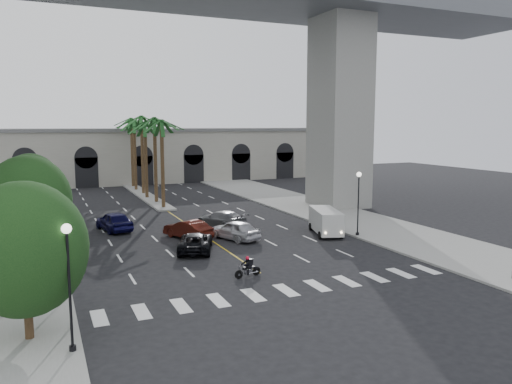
# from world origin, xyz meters

# --- Properties ---
(ground) EXTENTS (140.00, 140.00, 0.00)m
(ground) POSITION_xyz_m (0.00, 0.00, 0.00)
(ground) COLOR black
(ground) RESTS_ON ground
(sidewalk_left) EXTENTS (8.00, 100.00, 0.15)m
(sidewalk_left) POSITION_xyz_m (-15.00, 15.00, 0.07)
(sidewalk_left) COLOR gray
(sidewalk_left) RESTS_ON ground
(sidewalk_right) EXTENTS (8.00, 100.00, 0.15)m
(sidewalk_right) POSITION_xyz_m (15.00, 15.00, 0.07)
(sidewalk_right) COLOR gray
(sidewalk_right) RESTS_ON ground
(median) EXTENTS (2.00, 24.00, 0.20)m
(median) POSITION_xyz_m (0.00, 38.00, 0.10)
(median) COLOR gray
(median) RESTS_ON ground
(pier_building) EXTENTS (71.00, 10.50, 8.50)m
(pier_building) POSITION_xyz_m (0.00, 55.00, 4.27)
(pier_building) COLOR #B1AD9F
(pier_building) RESTS_ON ground
(bridge) EXTENTS (75.00, 13.00, 26.00)m
(bridge) POSITION_xyz_m (3.42, 22.00, 18.51)
(bridge) COLOR gray
(bridge) RESTS_ON ground
(palm_a) EXTENTS (3.20, 3.20, 10.30)m
(palm_a) POSITION_xyz_m (0.00, 28.00, 9.10)
(palm_a) COLOR #47331E
(palm_a) RESTS_ON ground
(palm_b) EXTENTS (3.20, 3.20, 10.60)m
(palm_b) POSITION_xyz_m (0.10, 32.00, 9.37)
(palm_b) COLOR #47331E
(palm_b) RESTS_ON ground
(palm_c) EXTENTS (3.20, 3.20, 10.10)m
(palm_c) POSITION_xyz_m (-0.20, 36.00, 8.91)
(palm_c) COLOR #47331E
(palm_c) RESTS_ON ground
(palm_d) EXTENTS (3.20, 3.20, 10.90)m
(palm_d) POSITION_xyz_m (0.15, 40.00, 9.65)
(palm_d) COLOR #47331E
(palm_d) RESTS_ON ground
(palm_e) EXTENTS (3.20, 3.20, 10.40)m
(palm_e) POSITION_xyz_m (-0.10, 44.00, 9.19)
(palm_e) COLOR #47331E
(palm_e) RESTS_ON ground
(palm_f) EXTENTS (3.20, 3.20, 10.70)m
(palm_f) POSITION_xyz_m (0.20, 48.00, 9.46)
(palm_f) COLOR #47331E
(palm_f) RESTS_ON ground
(street_tree_near) EXTENTS (5.20, 5.20, 6.89)m
(street_tree_near) POSITION_xyz_m (-13.00, -3.00, 4.02)
(street_tree_near) COLOR #382616
(street_tree_near) RESTS_ON ground
(street_tree_mid) EXTENTS (5.44, 5.44, 7.21)m
(street_tree_mid) POSITION_xyz_m (-13.00, 10.00, 4.21)
(street_tree_mid) COLOR #382616
(street_tree_mid) RESTS_ON ground
(street_tree_far) EXTENTS (5.04, 5.04, 6.68)m
(street_tree_far) POSITION_xyz_m (-13.00, 22.00, 3.90)
(street_tree_far) COLOR #382616
(street_tree_far) RESTS_ON ground
(lamp_post_left_near) EXTENTS (0.40, 0.40, 5.35)m
(lamp_post_left_near) POSITION_xyz_m (-11.40, -5.00, 3.22)
(lamp_post_left_near) COLOR black
(lamp_post_left_near) RESTS_ON ground
(lamp_post_left_far) EXTENTS (0.40, 0.40, 5.35)m
(lamp_post_left_far) POSITION_xyz_m (-11.40, 16.00, 3.22)
(lamp_post_left_far) COLOR black
(lamp_post_left_far) RESTS_ON ground
(lamp_post_right) EXTENTS (0.40, 0.40, 5.35)m
(lamp_post_right) POSITION_xyz_m (11.40, 8.00, 3.22)
(lamp_post_right) COLOR black
(lamp_post_right) RESTS_ON ground
(traffic_signal_near) EXTENTS (0.25, 0.18, 3.65)m
(traffic_signal_near) POSITION_xyz_m (-11.30, -2.50, 2.51)
(traffic_signal_near) COLOR black
(traffic_signal_near) RESTS_ON ground
(traffic_signal_far) EXTENTS (0.25, 0.18, 3.65)m
(traffic_signal_far) POSITION_xyz_m (-11.30, 1.50, 2.51)
(traffic_signal_far) COLOR black
(traffic_signal_far) RESTS_ON ground
(motorcycle_rider) EXTENTS (1.79, 0.54, 1.30)m
(motorcycle_rider) POSITION_xyz_m (-0.97, 1.60, 0.59)
(motorcycle_rider) COLOR black
(motorcycle_rider) RESTS_ON ground
(car_a) EXTENTS (3.45, 5.00, 1.58)m
(car_a) POSITION_xyz_m (1.83, 11.13, 0.79)
(car_a) COLOR silver
(car_a) RESTS_ON ground
(car_b) EXTENTS (3.36, 4.80, 1.50)m
(car_b) POSITION_xyz_m (-1.50, 13.02, 0.75)
(car_b) COLOR #45150D
(car_b) RESTS_ON ground
(car_c) EXTENTS (3.89, 5.44, 1.38)m
(car_c) POSITION_xyz_m (-2.13, 8.80, 0.69)
(car_c) COLOR black
(car_c) RESTS_ON ground
(car_d) EXTENTS (3.95, 5.67, 1.52)m
(car_d) POSITION_xyz_m (2.41, 15.93, 0.76)
(car_d) COLOR slate
(car_d) RESTS_ON ground
(car_e) EXTENTS (2.95, 5.27, 1.69)m
(car_e) POSITION_xyz_m (-6.55, 18.41, 0.85)
(car_e) COLOR #0E0D3F
(car_e) RESTS_ON ground
(cargo_van) EXTENTS (3.20, 5.24, 2.10)m
(cargo_van) POSITION_xyz_m (9.49, 9.82, 1.17)
(cargo_van) COLOR silver
(cargo_van) RESTS_ON ground
(pedestrian_a) EXTENTS (0.67, 0.51, 1.63)m
(pedestrian_a) POSITION_xyz_m (-11.50, 6.39, 0.96)
(pedestrian_a) COLOR black
(pedestrian_a) RESTS_ON sidewalk_left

